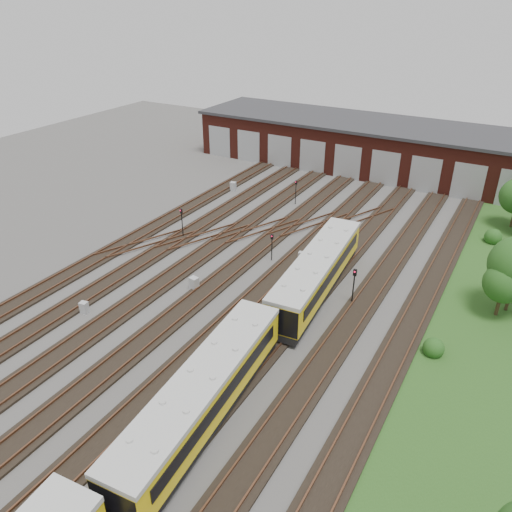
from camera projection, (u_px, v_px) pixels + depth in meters
The scene contains 17 objects.
ground at pixel (215, 309), 39.39m from camera, with size 120.00×120.00×0.00m, color #464441.
track_network at pixel (217, 303), 39.87m from camera, with size 30.40×70.00×0.33m.
maintenance_shed at pixel (377, 146), 68.36m from camera, with size 51.00×12.50×6.35m.
grass_verge at pixel (490, 314), 38.67m from camera, with size 8.00×55.00×0.05m, color #224818.
metro_train at pixel (203, 396), 28.29m from camera, with size 4.02×47.62×3.19m.
signal_mast_0 at pixel (182, 219), 49.70m from camera, with size 0.29×0.28×3.12m.
signal_mast_1 at pixel (272, 244), 45.56m from camera, with size 0.26×0.24×2.66m.
signal_mast_2 at pixel (296, 189), 57.52m from camera, with size 0.25×0.23×2.87m.
signal_mast_3 at pixel (354, 282), 39.13m from camera, with size 0.29×0.27×3.12m.
relay_cabinet_0 at pixel (84, 308), 38.66m from camera, with size 0.59×0.49×0.98m, color #B1B4B7.
relay_cabinet_1 at pixel (233, 186), 62.01m from camera, with size 0.66×0.55×1.10m, color #B1B4B7.
relay_cabinet_2 at pixel (194, 284), 41.64m from camera, with size 0.69×0.57×1.14m, color #B1B4B7.
relay_cabinet_3 at pixel (301, 256), 46.11m from camera, with size 0.53×0.44×0.89m, color #B1B4B7.
relay_cabinet_4 at pixel (335, 245), 47.88m from camera, with size 0.68×0.57×1.13m, color #B1B4B7.
tree_3 at pixel (505, 279), 37.07m from camera, with size 3.08×3.08×5.11m.
bush_0 at pixel (434, 346), 34.18m from camera, with size 1.47×1.47×1.47m, color #1F4C15.
bush_1 at pixel (494, 235), 49.23m from camera, with size 1.67×1.67×1.67m, color #1F4C15.
Camera 1 is at (19.14, -26.69, 22.39)m, focal length 35.00 mm.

